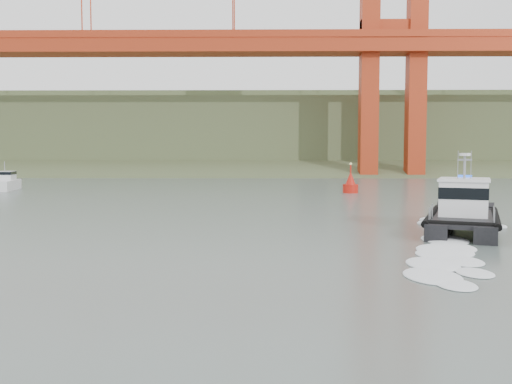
% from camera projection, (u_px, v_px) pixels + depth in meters
% --- Properties ---
extents(ground, '(400.00, 400.00, 0.00)m').
position_uv_depth(ground, '(262.00, 265.00, 23.47)').
color(ground, '#45524D').
rests_on(ground, ground).
extents(headlands, '(500.00, 105.36, 27.12)m').
position_uv_depth(headlands, '(263.00, 141.00, 148.08)').
color(headlands, '#3C4E2C').
rests_on(headlands, ground).
extents(patrol_boat, '(6.73, 10.32, 4.71)m').
position_uv_depth(patrol_boat, '(463.00, 211.00, 33.24)').
color(patrol_boat, black).
rests_on(patrol_boat, ground).
extents(motorboat, '(3.08, 6.54, 3.46)m').
position_uv_depth(motorboat, '(6.00, 183.00, 66.87)').
color(motorboat, silver).
rests_on(motorboat, ground).
extents(nav_buoy, '(1.69, 1.69, 3.52)m').
position_uv_depth(nav_buoy, '(350.00, 184.00, 62.50)').
color(nav_buoy, '#B9170C').
rests_on(nav_buoy, ground).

